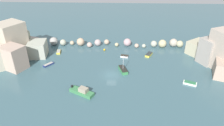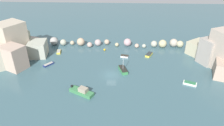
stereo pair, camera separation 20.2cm
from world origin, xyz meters
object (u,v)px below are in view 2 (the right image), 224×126
at_px(moored_boat_2, 59,52).
at_px(moored_boat_3, 82,91).
at_px(moored_boat_4, 149,55).
at_px(moored_boat_1, 124,56).
at_px(moored_boat_6, 190,83).
at_px(moored_boat_5, 49,64).
at_px(moored_boat_0, 123,70).
at_px(channel_buoy, 105,50).

height_order(moored_boat_2, moored_boat_3, moored_boat_3).
relative_size(moored_boat_2, moored_boat_4, 0.86).
distance_m(moored_boat_1, moored_boat_6, 20.92).
height_order(moored_boat_4, moored_boat_6, moored_boat_4).
xyz_separation_m(moored_boat_3, moored_boat_6, (25.63, 4.89, -0.34)).
height_order(moored_boat_1, moored_boat_3, moored_boat_3).
bearing_deg(moored_boat_6, moored_boat_3, -147.12).
relative_size(moored_boat_1, moored_boat_3, 0.41).
height_order(moored_boat_4, moored_boat_5, moored_boat_4).
distance_m(moored_boat_0, moored_boat_6, 17.14).
height_order(moored_boat_0, moored_boat_2, moored_boat_0).
distance_m(moored_boat_4, moored_boat_5, 29.93).
height_order(moored_boat_0, moored_boat_5, moored_boat_0).
bearing_deg(moored_boat_0, moored_boat_5, -114.25).
relative_size(moored_boat_2, moored_boat_5, 0.95).
bearing_deg(moored_boat_2, moored_boat_4, -101.17).
bearing_deg(moored_boat_6, moored_boat_0, -176.17).
bearing_deg(moored_boat_6, moored_boat_1, 161.18).
distance_m(channel_buoy, moored_boat_3, 23.01).
bearing_deg(moored_boat_0, moored_boat_3, -60.02).
bearing_deg(moored_boat_3, moored_boat_6, 38.88).
xyz_separation_m(channel_buoy, moored_boat_6, (22.20, -17.86, -0.07)).
distance_m(channel_buoy, moored_boat_0, 13.83).
xyz_separation_m(channel_buoy, moored_boat_0, (5.92, -12.50, 0.12)).
height_order(moored_boat_3, moored_boat_6, moored_boat_3).
xyz_separation_m(moored_boat_1, moored_boat_5, (-21.52, -5.90, -0.06)).
relative_size(moored_boat_5, moored_boat_6, 0.92).
xyz_separation_m(moored_boat_1, moored_boat_3, (-9.82, -18.59, 0.33)).
xyz_separation_m(moored_boat_2, moored_boat_6, (36.56, -15.85, -0.01)).
height_order(moored_boat_0, moored_boat_6, moored_boat_0).
height_order(moored_boat_2, moored_boat_6, moored_boat_2).
xyz_separation_m(channel_buoy, moored_boat_3, (-3.43, -22.75, 0.27)).
height_order(moored_boat_0, moored_boat_4, moored_boat_0).
bearing_deg(moored_boat_1, moored_boat_5, 26.93).
xyz_separation_m(channel_buoy, moored_boat_4, (13.91, -2.83, -0.01)).
distance_m(moored_boat_1, moored_boat_3, 21.02).
bearing_deg(moored_boat_4, moored_boat_1, 126.44).
bearing_deg(moored_boat_5, moored_boat_2, 31.62).
xyz_separation_m(channel_buoy, moored_boat_1, (6.39, -4.17, -0.06)).
distance_m(moored_boat_0, moored_boat_5, 21.20).
relative_size(moored_boat_3, moored_boat_5, 1.92).
bearing_deg(moored_boat_3, channel_buoy, 109.51).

